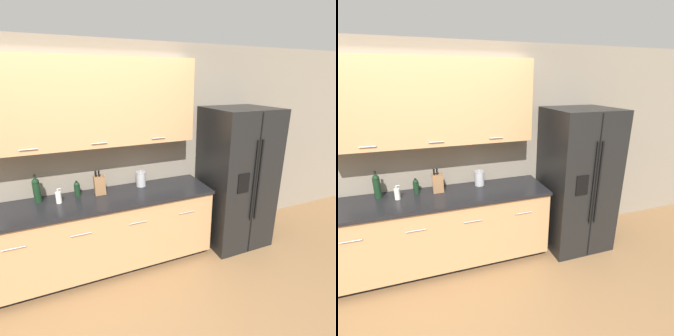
% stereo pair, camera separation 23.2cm
% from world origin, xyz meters
% --- Properties ---
extents(ground_plane, '(14.00, 14.00, 0.00)m').
position_xyz_m(ground_plane, '(0.00, 0.00, 0.00)').
color(ground_plane, olive).
extents(wall_back, '(10.00, 0.39, 2.60)m').
position_xyz_m(wall_back, '(0.03, 1.28, 1.51)').
color(wall_back, gray).
rests_on(wall_back, ground_plane).
extents(counter_unit, '(2.51, 0.64, 0.92)m').
position_xyz_m(counter_unit, '(0.08, 0.99, 0.46)').
color(counter_unit, black).
rests_on(counter_unit, ground_plane).
extents(refrigerator, '(0.82, 0.79, 1.85)m').
position_xyz_m(refrigerator, '(1.82, 0.92, 0.93)').
color(refrigerator, black).
rests_on(refrigerator, ground_plane).
extents(knife_block, '(0.12, 0.11, 0.30)m').
position_xyz_m(knife_block, '(0.06, 1.12, 1.03)').
color(knife_block, olive).
rests_on(knife_block, counter_unit).
extents(wine_bottle, '(0.08, 0.08, 0.32)m').
position_xyz_m(wine_bottle, '(-0.60, 1.16, 1.06)').
color(wine_bottle, black).
rests_on(wine_bottle, counter_unit).
extents(soap_dispenser, '(0.07, 0.06, 0.17)m').
position_xyz_m(soap_dispenser, '(-0.39, 1.05, 0.98)').
color(soap_dispenser, silver).
rests_on(soap_dispenser, counter_unit).
extents(oil_bottle, '(0.07, 0.07, 0.18)m').
position_xyz_m(oil_bottle, '(-0.19, 1.16, 1.00)').
color(oil_bottle, black).
rests_on(oil_bottle, counter_unit).
extents(steel_canister, '(0.12, 0.12, 0.20)m').
position_xyz_m(steel_canister, '(0.57, 1.17, 1.01)').
color(steel_canister, '#A3A3A5').
rests_on(steel_canister, counter_unit).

